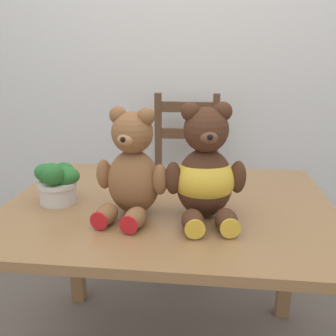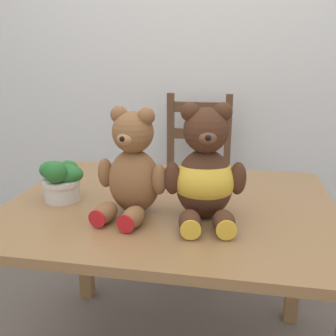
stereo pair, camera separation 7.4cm
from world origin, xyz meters
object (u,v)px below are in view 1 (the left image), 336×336
wooden_chair_behind (184,185)px  teddy_bear_left (132,170)px  teddy_bear_right (205,173)px  potted_plant (58,182)px

wooden_chair_behind → teddy_bear_left: size_ratio=2.91×
teddy_bear_right → potted_plant: bearing=-16.5°
wooden_chair_behind → teddy_bear_right: 1.06m
wooden_chair_behind → teddy_bear_left: teddy_bear_left is taller
wooden_chair_behind → teddy_bear_left: (-0.10, -0.98, 0.39)m
potted_plant → wooden_chair_behind: bearing=68.2°
teddy_bear_left → potted_plant: (-0.27, 0.06, -0.07)m
potted_plant → teddy_bear_right: bearing=-6.7°
wooden_chair_behind → potted_plant: wooden_chair_behind is taller
wooden_chair_behind → teddy_bear_left: bearing=84.4°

